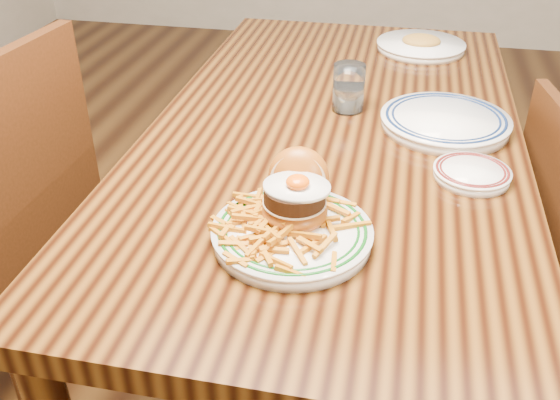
% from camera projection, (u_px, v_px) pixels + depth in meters
% --- Properties ---
extents(floor, '(6.00, 6.00, 0.00)m').
position_uv_depth(floor, '(324.00, 353.00, 1.86)').
color(floor, black).
rests_on(floor, ground).
extents(table, '(0.85, 1.60, 0.75)m').
position_uv_depth(table, '(334.00, 158.00, 1.51)').
color(table, black).
rests_on(table, floor).
extents(chair_left, '(0.49, 0.49, 0.96)m').
position_uv_depth(chair_left, '(2.00, 223.00, 1.53)').
color(chair_left, '#401F0D').
rests_on(chair_left, floor).
extents(main_plate, '(0.28, 0.29, 0.13)m').
position_uv_depth(main_plate, '(293.00, 219.00, 1.06)').
color(main_plate, white).
rests_on(main_plate, table).
extents(side_plate, '(0.15, 0.15, 0.02)m').
position_uv_depth(side_plate, '(472.00, 173.00, 1.24)').
color(side_plate, white).
rests_on(side_plate, table).
extents(rear_plate, '(0.30, 0.30, 0.03)m').
position_uv_depth(rear_plate, '(445.00, 121.00, 1.44)').
color(rear_plate, white).
rests_on(rear_plate, table).
extents(water_glass, '(0.08, 0.08, 0.11)m').
position_uv_depth(water_glass, '(348.00, 91.00, 1.51)').
color(water_glass, white).
rests_on(water_glass, table).
extents(far_plate, '(0.27, 0.27, 0.05)m').
position_uv_depth(far_plate, '(421.00, 45.00, 1.90)').
color(far_plate, white).
rests_on(far_plate, table).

